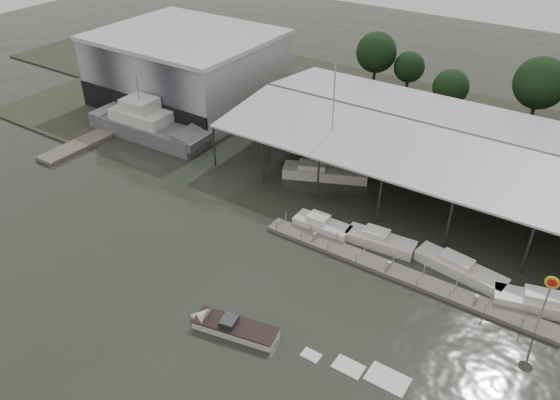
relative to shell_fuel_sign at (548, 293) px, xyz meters
The scene contains 15 objects.
ground 29.06m from the shell_fuel_sign, 159.69° to the right, with size 200.00×200.00×0.00m, color #262C23.
land_strip_far 42.05m from the shell_fuel_sign, 130.15° to the left, with size 140.00×30.00×0.30m.
land_strip_west 70.03m from the shell_fuel_sign, 163.37° to the left, with size 20.00×40.00×0.30m.
storage_warehouse 58.52m from the shell_fuel_sign, 160.06° to the left, with size 24.50×20.50×10.50m.
covered_boat_shed 20.71m from the shell_fuel_sign, 119.05° to the left, with size 58.24×24.00×6.96m.
trawler_dock 57.26m from the shell_fuel_sign, behind, with size 3.00×18.00×0.50m.
floating_dock 12.57m from the shell_fuel_sign, behind, with size 28.00×2.00×1.40m.
shell_fuel_sign is the anchor object (origin of this frame).
grey_trawler 52.11m from the shell_fuel_sign, behind, with size 18.21×5.73×8.84m.
white_sailboat 29.07m from the shell_fuel_sign, 156.62° to the left, with size 10.16×6.38×14.11m.
speedboat_underway 25.32m from the shell_fuel_sign, 146.05° to the right, with size 18.47×5.62×2.00m.
moored_cruiser_0 21.74m from the shell_fuel_sign, behind, with size 5.98×2.29×1.70m.
moored_cruiser_1 16.03m from the shell_fuel_sign, 168.77° to the left, with size 6.99×2.71×1.70m.
moored_cruiser_2 8.82m from the shell_fuel_sign, 156.24° to the left, with size 8.66×3.42×1.70m.
moored_cruiser_3 4.29m from the shell_fuel_sign, 86.18° to the left, with size 8.93×4.31×1.70m.
Camera 1 is at (27.11, -27.84, 33.15)m, focal length 35.00 mm.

